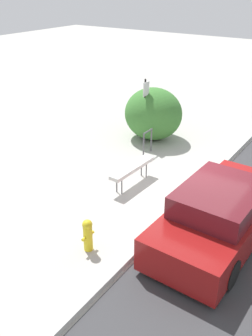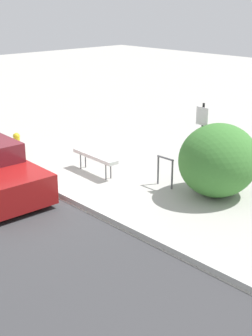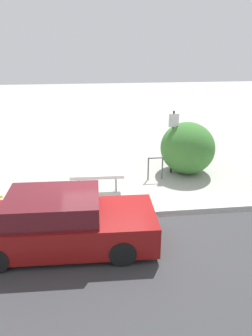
{
  "view_description": "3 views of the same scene",
  "coord_description": "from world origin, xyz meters",
  "px_view_note": "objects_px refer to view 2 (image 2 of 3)",
  "views": [
    {
      "loc": [
        -8.05,
        -3.39,
        5.29
      ],
      "look_at": [
        -0.82,
        1.5,
        0.84
      ],
      "focal_mm": 40.0,
      "sensor_mm": 36.0,
      "label": 1
    },
    {
      "loc": [
        9.68,
        -6.3,
        4.73
      ],
      "look_at": [
        1.4,
        1.42,
        0.66
      ],
      "focal_mm": 50.0,
      "sensor_mm": 36.0,
      "label": 2
    },
    {
      "loc": [
        -0.44,
        -7.97,
        4.59
      ],
      "look_at": [
        0.64,
        0.93,
        1.07
      ],
      "focal_mm": 35.0,
      "sensor_mm": 36.0,
      "label": 3
    }
  ],
  "objects_px": {
    "bench": "(95,156)",
    "bike_rack": "(165,169)",
    "sign_post": "(202,138)",
    "fire_hydrant": "(17,144)"
  },
  "relations": [
    {
      "from": "sign_post",
      "to": "fire_hydrant",
      "type": "relative_size",
      "value": 3.01
    },
    {
      "from": "bench",
      "to": "bike_rack",
      "type": "height_order",
      "value": "bike_rack"
    },
    {
      "from": "bike_rack",
      "to": "sign_post",
      "type": "xyz_separation_m",
      "value": [
        0.72,
        0.56,
        0.88
      ]
    },
    {
      "from": "bike_rack",
      "to": "sign_post",
      "type": "height_order",
      "value": "sign_post"
    },
    {
      "from": "sign_post",
      "to": "fire_hydrant",
      "type": "bearing_deg",
      "value": -159.92
    },
    {
      "from": "sign_post",
      "to": "fire_hydrant",
      "type": "distance_m",
      "value": 6.16
    },
    {
      "from": "bench",
      "to": "fire_hydrant",
      "type": "height_order",
      "value": "fire_hydrant"
    },
    {
      "from": "fire_hydrant",
      "to": "sign_post",
      "type": "bearing_deg",
      "value": 20.08
    },
    {
      "from": "bike_rack",
      "to": "fire_hydrant",
      "type": "bearing_deg",
      "value": -163.0
    },
    {
      "from": "bike_rack",
      "to": "fire_hydrant",
      "type": "relative_size",
      "value": 1.08
    }
  ]
}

